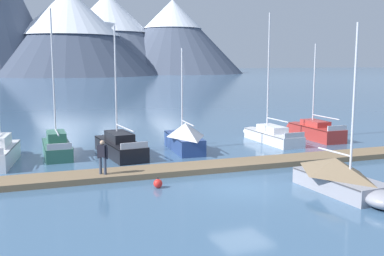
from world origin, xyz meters
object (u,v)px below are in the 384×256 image
at_px(sailboat_mid_dock_starboard, 183,137).
at_px(sailboat_outer_slip, 270,135).
at_px(sailboat_far_berth, 343,178).
at_px(person_on_dock, 103,155).
at_px(mooring_buoy_channel_marker, 158,183).
at_px(sailboat_end_of_dock, 312,130).
at_px(sailboat_mid_dock_port, 118,145).
at_px(sailboat_second_berth, 56,145).

xyz_separation_m(sailboat_mid_dock_starboard, sailboat_outer_slip, (7.00, 0.58, -0.37)).
xyz_separation_m(sailboat_far_berth, person_on_dock, (-9.32, 6.28, 0.57)).
bearing_deg(mooring_buoy_channel_marker, sailboat_end_of_dock, 29.55).
bearing_deg(sailboat_far_berth, sailboat_outer_slip, 71.75).
distance_m(sailboat_mid_dock_starboard, sailboat_outer_slip, 7.03).
distance_m(sailboat_mid_dock_starboard, mooring_buoy_channel_marker, 9.11).
xyz_separation_m(sailboat_mid_dock_port, sailboat_end_of_dock, (15.13, 0.36, 0.01)).
relative_size(sailboat_second_berth, sailboat_far_berth, 1.21).
relative_size(sailboat_far_berth, mooring_buoy_channel_marker, 14.79).
distance_m(sailboat_mid_dock_port, person_on_dock, 6.37).
relative_size(sailboat_mid_dock_port, sailboat_far_berth, 1.08).
bearing_deg(sailboat_outer_slip, sailboat_second_berth, 176.19).
bearing_deg(sailboat_far_berth, person_on_dock, 146.01).
distance_m(sailboat_far_berth, sailboat_outer_slip, 13.15).
height_order(sailboat_second_berth, sailboat_mid_dock_starboard, sailboat_second_berth).
bearing_deg(sailboat_second_berth, sailboat_end_of_dock, -2.71).
xyz_separation_m(sailboat_mid_dock_port, sailboat_outer_slip, (11.26, 0.25, -0.07)).
xyz_separation_m(sailboat_mid_dock_starboard, sailboat_far_berth, (2.88, -11.90, -0.19)).
xyz_separation_m(sailboat_mid_dock_port, sailboat_far_berth, (7.14, -12.23, 0.11)).
bearing_deg(sailboat_second_berth, person_on_dock, -78.73).
height_order(sailboat_second_berth, sailboat_end_of_dock, sailboat_second_berth).
bearing_deg(sailboat_second_berth, sailboat_mid_dock_port, -19.01).
distance_m(sailboat_mid_dock_port, sailboat_end_of_dock, 15.13).
distance_m(sailboat_mid_dock_starboard, sailboat_end_of_dock, 10.88).
distance_m(sailboat_far_berth, sailboat_end_of_dock, 14.91).
relative_size(sailboat_second_berth, sailboat_outer_slip, 0.97).
height_order(sailboat_second_berth, sailboat_mid_dock_port, sailboat_second_berth).
xyz_separation_m(sailboat_outer_slip, sailboat_end_of_dock, (3.86, 0.10, 0.08)).
distance_m(sailboat_mid_dock_port, sailboat_outer_slip, 11.27).
xyz_separation_m(sailboat_second_berth, sailboat_outer_slip, (14.87, -0.99, -0.08)).
distance_m(sailboat_second_berth, sailboat_end_of_dock, 18.75).
height_order(sailboat_mid_dock_starboard, sailboat_end_of_dock, sailboat_end_of_dock).
bearing_deg(mooring_buoy_channel_marker, sailboat_mid_dock_port, 89.14).
xyz_separation_m(sailboat_end_of_dock, person_on_dock, (-17.30, -6.31, 0.67)).
bearing_deg(person_on_dock, sailboat_end_of_dock, 20.02).
height_order(sailboat_mid_dock_port, sailboat_outer_slip, sailboat_outer_slip).
distance_m(sailboat_outer_slip, person_on_dock, 14.82).
bearing_deg(sailboat_mid_dock_starboard, sailboat_outer_slip, 4.77).
relative_size(sailboat_second_berth, sailboat_end_of_dock, 1.26).
xyz_separation_m(sailboat_outer_slip, person_on_dock, (-13.44, -6.20, 0.75)).
relative_size(sailboat_second_berth, sailboat_mid_dock_port, 1.13).
bearing_deg(mooring_buoy_channel_marker, sailboat_far_berth, -28.48).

